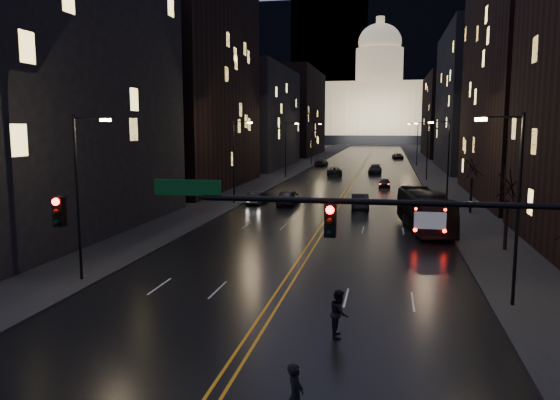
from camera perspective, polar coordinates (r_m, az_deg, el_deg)
The scene contains 36 objects.
ground at distance 18.87m, azimuth -6.17°, elevation -18.78°, with size 900.00×900.00×0.00m, color black.
road at distance 146.41m, azimuth 9.20°, elevation 4.41°, with size 20.00×320.00×0.02m, color black.
sidewalk_left at distance 147.56m, azimuth 3.74°, elevation 4.55°, with size 8.00×320.00×0.16m, color black.
sidewalk_right at distance 146.58m, azimuth 14.69°, elevation 4.29°, with size 8.00×320.00×0.16m, color black.
center_line at distance 146.41m, azimuth 9.20°, elevation 4.42°, with size 0.62×320.00×0.01m, color orange.
building_left_near at distance 46.26m, azimuth -23.64°, elevation 10.35°, with size 12.00×28.00×22.00m, color black.
building_left_mid at distance 75.00m, azimuth -9.44°, elevation 11.96°, with size 12.00×30.00×28.00m, color black.
building_left_far at distance 111.20m, azimuth -2.42°, elevation 8.61°, with size 12.00×34.00×20.00m, color black.
building_left_dist at distance 158.29m, azimuth 1.72°, elevation 9.10°, with size 12.00×40.00×24.00m, color black.
building_right_tall at distance 68.77m, azimuth 25.43°, elevation 15.92°, with size 12.00×30.00×38.00m, color black.
building_right_mid at distance 109.33m, azimuth 19.83°, elevation 9.75°, with size 12.00×34.00×26.00m, color black.
building_right_dist at distance 156.90m, azimuth 17.19°, elevation 8.40°, with size 12.00×40.00×22.00m, color black.
mountain_ridge at distance 401.61m, azimuth 16.70°, elevation 15.59°, with size 520.00×60.00×130.00m, color black.
capitol at distance 266.27m, azimuth 10.24°, elevation 9.56°, with size 90.00×50.00×58.50m.
traffic_signal at distance 16.43m, azimuth 13.67°, elevation -4.10°, with size 17.29×0.45×7.00m.
streetlamp_right_near at distance 26.90m, azimuth 23.28°, elevation 0.02°, with size 2.13×0.25×9.00m.
streetlamp_left_near at distance 30.75m, azimuth -20.14°, elevation 1.08°, with size 2.13×0.25×9.00m.
streetlamp_right_mid at distance 56.46m, azimuth 16.99°, elevation 4.07°, with size 2.13×0.25×9.00m.
streetlamp_left_mid at distance 58.40m, azimuth -4.69°, elevation 4.50°, with size 2.13×0.25×9.00m.
streetlamp_right_far at distance 86.33m, azimuth 15.03°, elevation 5.32°, with size 2.13×0.25×9.00m.
streetlamp_left_far at distance 87.61m, azimuth 0.71°, elevation 5.62°, with size 2.13×0.25×9.00m.
streetlamp_right_dist at distance 116.26m, azimuth 14.07°, elevation 5.93°, with size 2.13×0.25×9.00m.
streetlamp_left_dist at distance 117.22m, azimuth 3.40°, elevation 6.16°, with size 2.13×0.25×9.00m.
tree_right_mid at distance 39.07m, azimuth 22.75°, elevation 1.47°, with size 2.40×2.40×6.65m.
tree_right_far at distance 54.78m, azimuth 19.45°, elevation 3.28°, with size 2.40×2.40×6.65m.
bus at distance 45.65m, azimuth 14.87°, elevation -1.08°, with size 2.66×11.39×3.17m, color black.
oncoming_car_a at distance 58.07m, azimuth 0.87°, elevation 0.31°, with size 2.01×5.00×1.70m, color black.
oncoming_car_b at distance 58.57m, azimuth -2.36°, elevation 0.21°, with size 1.46×4.19×1.38m, color black.
oncoming_car_c at distance 92.63m, azimuth 5.69°, elevation 3.01°, with size 2.48×5.38×1.49m, color black.
oncoming_car_d at distance 114.23m, azimuth 4.33°, elevation 3.94°, with size 2.16×5.31×1.54m, color black.
receding_car_a at distance 55.18m, azimuth 8.35°, elevation -0.22°, with size 1.70×4.87×1.60m, color black.
receding_car_b at distance 75.24m, azimuth 10.86°, elevation 1.75°, with size 1.57×3.91×1.33m, color black.
receding_car_c at distance 96.61m, azimuth 9.91°, elevation 3.16°, with size 2.25×5.54×1.61m, color black.
receding_car_d at distance 141.16m, azimuth 12.21°, elevation 4.51°, with size 2.43×5.27×1.47m, color black.
pedestrian_a at distance 16.11m, azimuth 1.61°, elevation -19.84°, with size 0.70×0.46×1.91m, color black.
pedestrian_b at distance 22.43m, azimuth 6.20°, elevation -11.68°, with size 0.94×0.52×1.93m, color black.
Camera 1 is at (5.14, -16.08, 8.43)m, focal length 35.00 mm.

